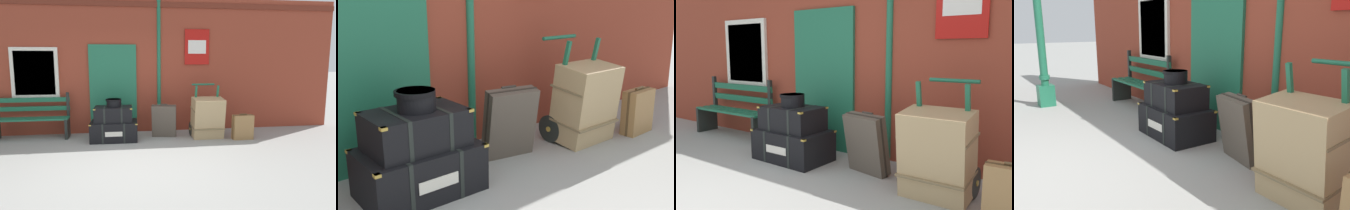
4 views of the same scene
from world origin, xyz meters
TOP-DOWN VIEW (x-y plane):
  - brick_facade at (-0.02, 2.60)m, footprint 10.40×0.35m
  - steamer_trunk_base at (-0.36, 1.73)m, footprint 1.03×0.67m
  - steamer_trunk_middle at (-0.37, 1.73)m, footprint 0.82×0.56m
  - round_hatbox at (-0.35, 1.73)m, footprint 0.34×0.33m
  - porters_trolley at (1.72, 1.79)m, footprint 0.71×0.61m
  - large_brown_trunk at (1.72, 1.62)m, footprint 0.70×0.54m
  - suitcase_tan at (0.76, 1.83)m, footprint 0.59×0.40m
  - suitcase_olive at (2.46, 1.40)m, footprint 0.46×0.21m

SIDE VIEW (x-z plane):
  - steamer_trunk_base at x=-0.36m, z-range 0.00..0.42m
  - suitcase_olive at x=2.46m, z-range -0.02..0.56m
  - porters_trolley at x=1.72m, z-range -0.33..0.87m
  - suitcase_tan at x=0.76m, z-range -0.01..0.76m
  - large_brown_trunk at x=1.72m, z-range 0.00..0.92m
  - steamer_trunk_middle at x=-0.37m, z-range 0.42..0.74m
  - round_hatbox at x=-0.35m, z-range 0.75..0.93m
  - brick_facade at x=-0.02m, z-range 0.00..3.20m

